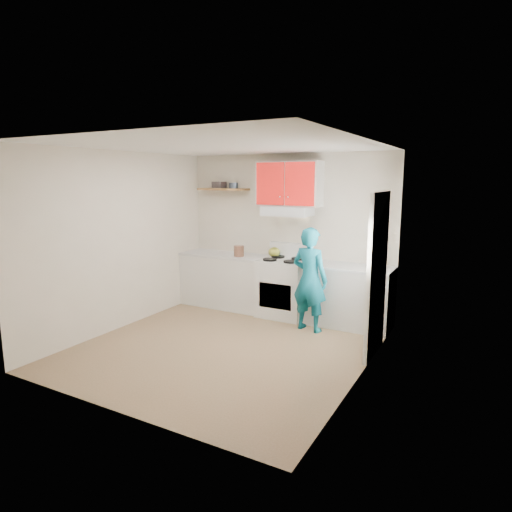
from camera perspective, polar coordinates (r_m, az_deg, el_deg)
The scene contains 21 objects.
floor at distance 5.94m, azimuth -3.90°, elevation -11.70°, with size 3.80×3.80×0.00m, color brown.
ceiling at distance 5.53m, azimuth -4.23°, elevation 14.19°, with size 3.60×3.80×0.04m, color white.
back_wall at distance 7.24m, azimuth 4.10°, elevation 2.92°, with size 3.60×0.04×2.60m, color beige.
front_wall at distance 4.15m, azimuth -18.40°, elevation -3.00°, with size 3.60×0.04×2.60m, color beige.
left_wall at distance 6.73m, azimuth -17.08°, elevation 1.94°, with size 0.04×3.80×2.60m, color beige.
right_wall at distance 4.87m, azimuth 14.06°, elevation -0.90°, with size 0.04×3.80×2.60m, color beige.
door at distance 5.60m, azimuth 15.53°, elevation -2.43°, with size 0.05×0.85×2.05m, color white.
door_glass at distance 5.53m, azimuth 15.46°, elevation 1.90°, with size 0.01×0.55×0.95m, color white.
counter_left at distance 7.63m, azimuth -4.06°, elevation -3.21°, with size 1.52×0.60×0.90m, color silver.
counter_right at distance 6.74m, azimuth 11.81°, elevation -5.20°, with size 1.32×0.60×0.90m, color silver.
stove at distance 7.07m, azimuth 3.65°, elevation -4.19°, with size 0.76×0.65×0.92m, color white.
range_hood at distance 6.96m, azimuth 4.13°, elevation 5.89°, with size 0.76×0.44×0.15m, color silver.
upper_cabinets at distance 7.00m, azimuth 4.37°, elevation 9.39°, with size 1.02×0.33×0.70m, color red.
shelf at distance 7.61m, azimuth -4.30°, elevation 8.70°, with size 0.90×0.30×0.04m, color brown.
books at distance 7.67m, azimuth -4.85°, elevation 9.25°, with size 0.21×0.15×0.11m, color #393234.
tin at distance 7.47m, azimuth -2.96°, elevation 9.18°, with size 0.15×0.15×0.09m, color #333D4C.
kettle at distance 7.20m, azimuth 2.39°, elevation 0.51°, with size 0.20×0.20×0.17m, color olive.
crock at distance 7.26m, azimuth -2.25°, elevation 0.58°, with size 0.17×0.17×0.20m, color #533224.
cutting_board at distance 6.68m, azimuth 10.92°, elevation -1.26°, with size 0.28×0.21×0.02m, color olive.
silicone_mat at distance 6.47m, azimuth 14.82°, elevation -1.83°, with size 0.31×0.26×0.01m, color red.
person at distance 6.36m, azimuth 7.03°, elevation -3.06°, with size 0.56×0.37×1.53m, color #0C5E72.
Camera 1 is at (2.99, -4.63, 2.21)m, focal length 30.60 mm.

